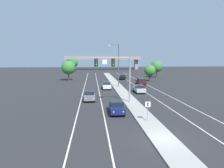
% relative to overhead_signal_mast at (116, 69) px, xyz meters
% --- Properties ---
extents(ground_plane, '(260.00, 260.00, 0.00)m').
position_rel_overhead_signal_mast_xyz_m(ground_plane, '(2.37, -14.55, -5.30)').
color(ground_plane, '#28282B').
extents(median_island, '(2.40, 110.00, 0.15)m').
position_rel_overhead_signal_mast_xyz_m(median_island, '(2.37, 3.45, -5.23)').
color(median_island, '#9E9B93').
rests_on(median_island, ground).
extents(lane_stripe_oncoming_center, '(0.14, 100.00, 0.01)m').
position_rel_overhead_signal_mast_xyz_m(lane_stripe_oncoming_center, '(-2.33, 10.45, -5.30)').
color(lane_stripe_oncoming_center, silver).
rests_on(lane_stripe_oncoming_center, ground).
extents(lane_stripe_receding_center, '(0.14, 100.00, 0.01)m').
position_rel_overhead_signal_mast_xyz_m(lane_stripe_receding_center, '(7.07, 10.45, -5.30)').
color(lane_stripe_receding_center, silver).
rests_on(lane_stripe_receding_center, ground).
extents(edge_stripe_left, '(0.14, 100.00, 0.01)m').
position_rel_overhead_signal_mast_xyz_m(edge_stripe_left, '(-5.63, 10.45, -5.30)').
color(edge_stripe_left, silver).
rests_on(edge_stripe_left, ground).
extents(edge_stripe_right, '(0.14, 100.00, 0.01)m').
position_rel_overhead_signal_mast_xyz_m(edge_stripe_right, '(10.37, 10.45, -5.30)').
color(edge_stripe_right, silver).
rests_on(edge_stripe_right, ground).
extents(overhead_signal_mast, '(6.59, 0.44, 7.20)m').
position_rel_overhead_signal_mast_xyz_m(overhead_signal_mast, '(0.00, 0.00, 0.00)').
color(overhead_signal_mast, gray).
rests_on(overhead_signal_mast, median_island).
extents(median_sign_post, '(0.60, 0.10, 2.20)m').
position_rel_overhead_signal_mast_xyz_m(median_sign_post, '(2.32, -9.61, -3.72)').
color(median_sign_post, gray).
rests_on(median_sign_post, median_island).
extents(street_lamp_median, '(2.58, 0.28, 10.00)m').
position_rel_overhead_signal_mast_xyz_m(street_lamp_median, '(2.24, 16.52, 0.49)').
color(street_lamp_median, '#4C4C51').
rests_on(street_lamp_median, median_island).
extents(car_oncoming_navy, '(1.93, 4.51, 1.58)m').
position_rel_overhead_signal_mast_xyz_m(car_oncoming_navy, '(-0.63, -5.58, -4.48)').
color(car_oncoming_navy, '#141E4C').
rests_on(car_oncoming_navy, ground).
extents(car_oncoming_grey, '(1.87, 4.49, 1.58)m').
position_rel_overhead_signal_mast_xyz_m(car_oncoming_grey, '(-4.20, 2.55, -4.48)').
color(car_oncoming_grey, slate).
rests_on(car_oncoming_grey, ground).
extents(car_oncoming_white, '(1.87, 4.49, 1.58)m').
position_rel_overhead_signal_mast_xyz_m(car_oncoming_white, '(-0.53, 14.28, -4.48)').
color(car_oncoming_white, silver).
rests_on(car_oncoming_white, ground).
extents(car_receding_silver, '(1.92, 4.51, 1.58)m').
position_rel_overhead_signal_mast_xyz_m(car_receding_silver, '(5.71, 8.89, -4.48)').
color(car_receding_silver, '#B7B7BC').
rests_on(car_receding_silver, ground).
extents(car_receding_darkred, '(1.90, 4.50, 1.58)m').
position_rel_overhead_signal_mast_xyz_m(car_receding_darkred, '(8.94, 20.91, -4.48)').
color(car_receding_darkred, '#5B0F14').
rests_on(car_receding_darkred, ground).
extents(car_receding_black, '(1.83, 4.48, 1.58)m').
position_rel_overhead_signal_mast_xyz_m(car_receding_black, '(5.74, 33.44, -4.48)').
color(car_receding_black, black).
rests_on(car_receding_black, ground).
extents(overpass_bridge, '(42.40, 6.40, 7.65)m').
position_rel_overhead_signal_mast_xyz_m(overpass_bridge, '(2.37, 85.14, 0.48)').
color(overpass_bridge, gray).
rests_on(overpass_bridge, ground).
extents(tree_far_left_b, '(4.22, 4.22, 6.10)m').
position_rel_overhead_signal_mast_xyz_m(tree_far_left_b, '(-10.83, 31.39, -1.32)').
color(tree_far_left_b, '#4C3823').
rests_on(tree_far_left_b, ground).
extents(tree_far_left_a, '(4.52, 4.52, 6.54)m').
position_rel_overhead_signal_mast_xyz_m(tree_far_left_a, '(-12.85, 69.89, -1.03)').
color(tree_far_left_a, '#4C3823').
rests_on(tree_far_left_a, ground).
extents(tree_far_right_a, '(4.04, 4.04, 5.85)m').
position_rel_overhead_signal_mast_xyz_m(tree_far_right_a, '(18.48, 37.94, -1.48)').
color(tree_far_right_a, '#4C3823').
rests_on(tree_far_right_a, ground).
extents(tree_far_right_b, '(3.37, 3.37, 4.88)m').
position_rel_overhead_signal_mast_xyz_m(tree_far_right_b, '(13.17, 27.60, -2.12)').
color(tree_far_right_b, '#4C3823').
rests_on(tree_far_right_b, ground).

